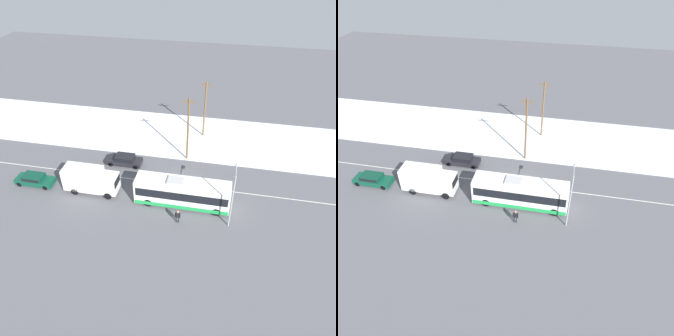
{
  "view_description": "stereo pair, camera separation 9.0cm",
  "coord_description": "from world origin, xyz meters",
  "views": [
    {
      "loc": [
        4.56,
        -30.75,
        26.16
      ],
      "look_at": [
        -1.81,
        1.34,
        1.4
      ],
      "focal_mm": 35.0,
      "sensor_mm": 36.0,
      "label": 1
    },
    {
      "loc": [
        4.65,
        -30.74,
        26.16
      ],
      "look_at": [
        -1.81,
        1.34,
        1.4
      ],
      "focal_mm": 35.0,
      "sensor_mm": 36.0,
      "label": 2
    }
  ],
  "objects": [
    {
      "name": "snow_lot",
      "position": [
        0.0,
        11.6,
        0.06
      ],
      "size": [
        80.0,
        12.51,
        0.12
      ],
      "color": "silver",
      "rests_on": "ground_plane"
    },
    {
      "name": "utility_pole_roadside",
      "position": [
        -0.05,
        5.7,
        4.71
      ],
      "size": [
        1.8,
        0.24,
        9.04
      ],
      "color": "brown",
      "rests_on": "ground_plane"
    },
    {
      "name": "ground_plane",
      "position": [
        0.0,
        0.0,
        0.0
      ],
      "size": [
        120.0,
        120.0,
        0.0
      ],
      "primitive_type": "plane",
      "color": "#56565B"
    },
    {
      "name": "streetlamp",
      "position": [
        6.17,
        -5.09,
        4.33
      ],
      "size": [
        0.36,
        2.65,
        6.75
      ],
      "color": "#9EA3A8",
      "rests_on": "ground_plane"
    },
    {
      "name": "parked_car_near_truck",
      "position": [
        -17.65,
        -3.27,
        0.75
      ],
      "size": [
        4.74,
        1.8,
        1.36
      ],
      "color": "#0F4733",
      "rests_on": "ground_plane"
    },
    {
      "name": "sedan_car",
      "position": [
        -8.02,
        2.89,
        0.76
      ],
      "size": [
        4.71,
        1.8,
        1.39
      ],
      "rotation": [
        0.0,
        0.0,
        3.14
      ],
      "color": "black",
      "rests_on": "ground_plane"
    },
    {
      "name": "city_bus",
      "position": [
        0.75,
        -3.19,
        1.65
      ],
      "size": [
        10.73,
        2.57,
        3.39
      ],
      "color": "white",
      "rests_on": "ground_plane"
    },
    {
      "name": "pedestrian_at_stop",
      "position": [
        0.74,
        -6.23,
        1.03
      ],
      "size": [
        0.61,
        0.27,
        1.69
      ],
      "color": "#23232D",
      "rests_on": "ground_plane"
    },
    {
      "name": "utility_pole_snowlot",
      "position": [
        1.45,
        12.22,
        4.49
      ],
      "size": [
        1.8,
        0.24,
        8.61
      ],
      "color": "brown",
      "rests_on": "ground_plane"
    },
    {
      "name": "box_truck",
      "position": [
        -10.35,
        -3.1,
        1.76
      ],
      "size": [
        6.46,
        2.3,
        3.23
      ],
      "color": "silver",
      "rests_on": "ground_plane"
    },
    {
      "name": "lane_marking_center",
      "position": [
        0.0,
        0.0,
        0.0
      ],
      "size": [
        60.0,
        0.12,
        0.0
      ],
      "color": "silver",
      "rests_on": "ground_plane"
    }
  ]
}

